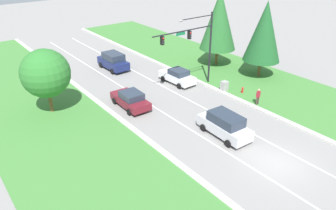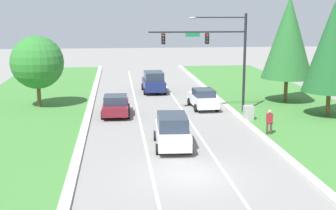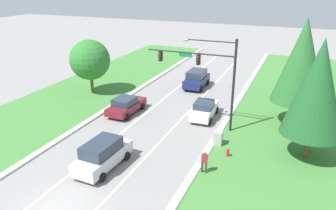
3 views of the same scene
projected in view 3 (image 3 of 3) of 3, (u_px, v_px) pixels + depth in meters
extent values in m
cube|color=white|center=(31.00, 205.00, 18.45)|extent=(0.14, 81.00, 0.01)
cylinder|color=black|center=(233.00, 87.00, 25.95)|extent=(0.20, 0.20, 7.69)
cylinder|color=black|center=(190.00, 53.00, 26.39)|extent=(7.41, 0.12, 0.12)
cube|color=#147042|center=(185.00, 55.00, 26.60)|extent=(1.10, 0.04, 0.28)
cylinder|color=black|center=(210.00, 41.00, 25.40)|extent=(4.07, 0.09, 0.09)
ellipsoid|color=gray|center=(186.00, 40.00, 26.15)|extent=(0.56, 0.28, 0.20)
cube|color=black|center=(198.00, 60.00, 26.30)|extent=(0.28, 0.32, 0.80)
sphere|color=red|center=(198.00, 57.00, 26.07)|extent=(0.16, 0.16, 0.16)
sphere|color=#2D2D2D|center=(198.00, 60.00, 26.16)|extent=(0.16, 0.16, 0.16)
sphere|color=#2D2D2D|center=(198.00, 63.00, 26.24)|extent=(0.16, 0.16, 0.16)
cube|color=black|center=(161.00, 56.00, 27.50)|extent=(0.28, 0.32, 0.80)
sphere|color=red|center=(160.00, 54.00, 27.27)|extent=(0.16, 0.16, 0.16)
sphere|color=#2D2D2D|center=(160.00, 57.00, 27.35)|extent=(0.16, 0.16, 0.16)
sphere|color=#2D2D2D|center=(160.00, 59.00, 27.44)|extent=(0.16, 0.16, 0.16)
cube|color=navy|center=(197.00, 81.00, 38.01)|extent=(2.04, 4.58, 0.88)
cube|color=#283342|center=(197.00, 74.00, 37.60)|extent=(1.82, 2.75, 0.83)
cylinder|color=black|center=(208.00, 82.00, 39.05)|extent=(0.25, 0.67, 0.66)
cylinder|color=black|center=(192.00, 80.00, 39.73)|extent=(0.25, 0.67, 0.66)
cylinder|color=black|center=(201.00, 89.00, 36.62)|extent=(0.25, 0.67, 0.66)
cylinder|color=black|center=(185.00, 87.00, 37.29)|extent=(0.25, 0.67, 0.66)
cube|color=white|center=(204.00, 110.00, 29.82)|extent=(1.93, 4.44, 0.75)
cube|color=#283342|center=(204.00, 105.00, 29.35)|extent=(1.65, 2.03, 0.57)
cylinder|color=black|center=(217.00, 110.00, 30.87)|extent=(0.27, 0.63, 0.62)
cylinder|color=black|center=(199.00, 108.00, 31.42)|extent=(0.27, 0.63, 0.62)
cylinder|color=black|center=(210.00, 121.00, 28.50)|extent=(0.27, 0.63, 0.62)
cylinder|color=black|center=(191.00, 118.00, 29.05)|extent=(0.27, 0.63, 0.62)
cube|color=maroon|center=(126.00, 107.00, 30.86)|extent=(2.04, 4.59, 0.65)
cube|color=#283342|center=(125.00, 101.00, 30.39)|extent=(1.78, 2.09, 0.62)
cylinder|color=black|center=(142.00, 106.00, 31.81)|extent=(0.26, 0.62, 0.61)
cylinder|color=black|center=(126.00, 103.00, 32.53)|extent=(0.26, 0.62, 0.61)
cylinder|color=black|center=(128.00, 117.00, 29.42)|extent=(0.26, 0.62, 0.61)
cylinder|color=black|center=(110.00, 113.00, 30.14)|extent=(0.26, 0.62, 0.61)
cube|color=silver|center=(103.00, 157.00, 21.95)|extent=(2.04, 4.74, 0.86)
cube|color=#283342|center=(101.00, 147.00, 21.55)|extent=(1.78, 2.87, 0.78)
cylinder|color=black|center=(127.00, 156.00, 22.96)|extent=(0.27, 0.62, 0.61)
cylinder|color=black|center=(105.00, 150.00, 23.68)|extent=(0.27, 0.62, 0.61)
cylinder|color=black|center=(102.00, 177.00, 20.52)|extent=(0.27, 0.62, 0.61)
cylinder|color=black|center=(79.00, 170.00, 21.24)|extent=(0.27, 0.62, 0.61)
cube|color=#9E9E99|center=(218.00, 138.00, 24.90)|extent=(0.70, 0.60, 1.11)
cylinder|color=#42382D|center=(202.00, 167.00, 21.35)|extent=(0.14, 0.14, 0.84)
cylinder|color=#42382D|center=(206.00, 168.00, 21.27)|extent=(0.14, 0.14, 0.84)
cube|color=maroon|center=(204.00, 158.00, 21.05)|extent=(0.40, 0.25, 0.60)
sphere|color=tan|center=(205.00, 152.00, 20.89)|extent=(0.22, 0.22, 0.22)
cylinder|color=red|center=(228.00, 154.00, 23.31)|extent=(0.20, 0.20, 0.55)
sphere|color=red|center=(228.00, 149.00, 23.19)|extent=(0.18, 0.18, 0.18)
cylinder|color=red|center=(226.00, 153.00, 23.35)|extent=(0.10, 0.09, 0.09)
cylinder|color=red|center=(229.00, 154.00, 23.26)|extent=(0.10, 0.09, 0.09)
cylinder|color=brown|center=(294.00, 113.00, 28.27)|extent=(0.32, 0.32, 2.17)
cone|color=#28662D|center=(302.00, 61.00, 26.60)|extent=(4.38, 4.38, 7.00)
cylinder|color=brown|center=(92.00, 84.00, 35.97)|extent=(0.32, 0.32, 2.15)
sphere|color=#2D752D|center=(90.00, 60.00, 34.99)|extent=(4.31, 4.31, 4.31)
cylinder|color=brown|center=(307.00, 146.00, 22.94)|extent=(0.32, 0.32, 1.96)
cone|color=#1E5628|center=(317.00, 88.00, 21.38)|extent=(4.11, 4.11, 6.57)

